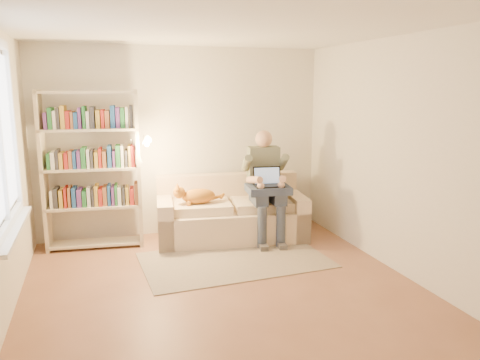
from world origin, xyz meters
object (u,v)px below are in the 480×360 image
object	(u,v)px
laptop	(269,181)
bookshelf	(92,162)
sofa	(231,216)
cat	(196,196)
person	(266,180)

from	to	relation	value
laptop	bookshelf	xyz separation A→B (m)	(-2.21, 0.50, 0.28)
sofa	laptop	bearing A→B (deg)	-31.88
laptop	cat	bearing A→B (deg)	170.24
cat	bookshelf	bearing A→B (deg)	177.35
laptop	bookshelf	distance (m)	2.28
laptop	bookshelf	bearing A→B (deg)	174.33
sofa	person	world-z (taller)	person
laptop	bookshelf	world-z (taller)	bookshelf
sofa	person	size ratio (longest dim) A/B	1.41
bookshelf	person	bearing A→B (deg)	-3.44
laptop	bookshelf	size ratio (longest dim) A/B	0.20
person	laptop	size ratio (longest dim) A/B	3.70
cat	person	bearing A→B (deg)	-1.56
laptop	person	bearing A→B (deg)	97.15
cat	laptop	distance (m)	0.98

